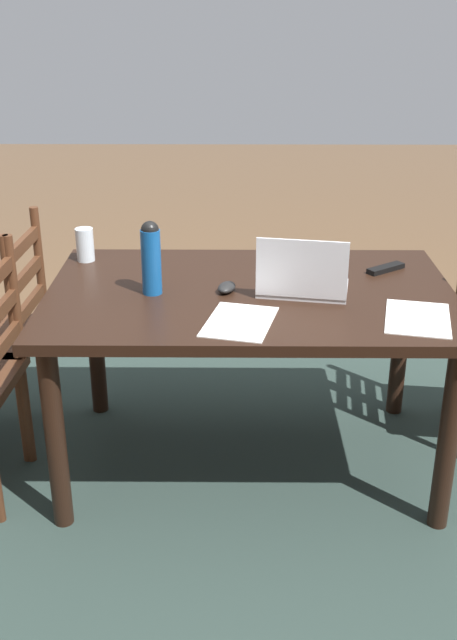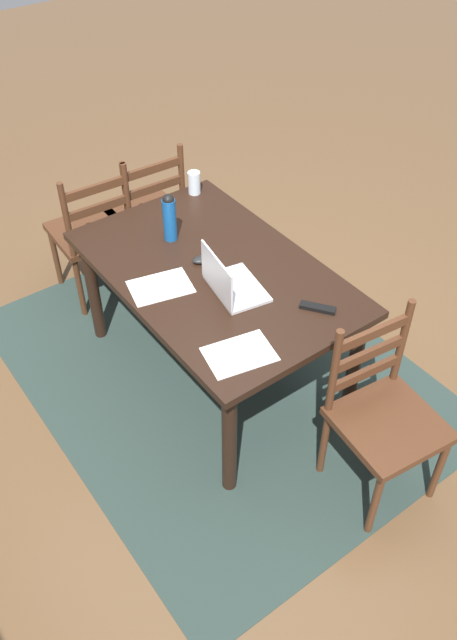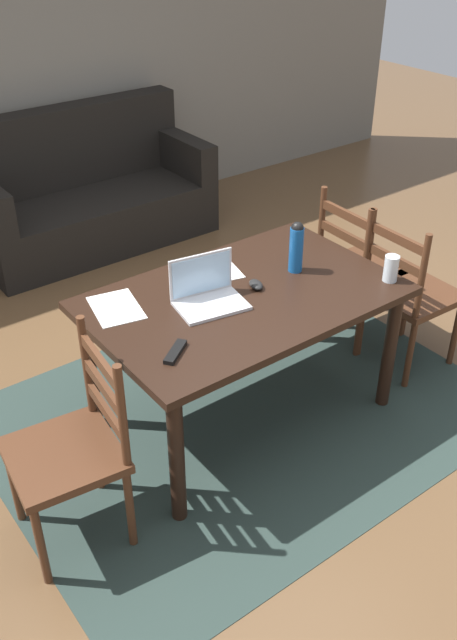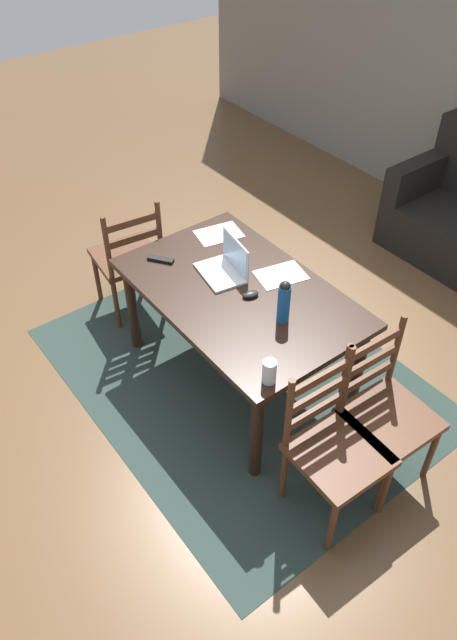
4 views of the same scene
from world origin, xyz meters
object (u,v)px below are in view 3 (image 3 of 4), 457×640
(water_bottle, at_px, (296,246))
(chair_left_near, at_px, (73,450))
(tv_remote, at_px, (175,352))
(laptop, at_px, (207,292))
(drinking_glass, at_px, (391,268))
(dining_table, at_px, (244,310))
(couch, at_px, (88,197))
(chair_right_far, at_px, (359,268))
(computer_mouse, at_px, (256,285))
(chair_right_near, at_px, (409,294))

(water_bottle, bearing_deg, chair_left_near, -170.79)
(chair_left_near, distance_m, tv_remote, 0.58)
(laptop, bearing_deg, drinking_glass, -23.99)
(dining_table, bearing_deg, drinking_glass, -26.40)
(couch, relative_size, water_bottle, 6.68)
(chair_left_near, relative_size, water_bottle, 3.53)
(couch, distance_m, water_bottle, 2.42)
(chair_right_far, xyz_separation_m, computer_mouse, (-0.95, -0.18, 0.29))
(water_bottle, height_order, drinking_glass, water_bottle)
(couch, relative_size, laptop, 5.09)
(couch, bearing_deg, tv_remote, -108.84)
(water_bottle, bearing_deg, chair_right_far, 13.35)
(computer_mouse, bearing_deg, chair_right_far, 27.29)
(couch, height_order, computer_mouse, couch)
(laptop, distance_m, drinking_glass, 0.93)
(chair_right_far, xyz_separation_m, tv_remote, (-1.57, -0.41, 0.29))
(chair_right_near, xyz_separation_m, chair_right_far, (0.00, 0.38, 0.00))
(chair_right_far, bearing_deg, chair_left_near, -169.42)
(tv_remote, bearing_deg, chair_right_near, -124.76)
(dining_table, relative_size, water_bottle, 5.53)
(chair_left_near, xyz_separation_m, couch, (1.39, 2.59, -0.11))
(dining_table, bearing_deg, tv_remote, -158.08)
(dining_table, xyz_separation_m, water_bottle, (0.36, 0.03, 0.23))
(chair_right_far, relative_size, drinking_glass, 7.06)
(chair_right_far, distance_m, computer_mouse, 1.01)
(chair_left_near, distance_m, chair_right_far, 2.10)
(chair_left_near, height_order, chair_right_far, same)
(water_bottle, bearing_deg, chair_right_near, -17.90)
(laptop, bearing_deg, couch, 77.03)
(tv_remote, bearing_deg, chair_right_far, -111.20)
(laptop, relative_size, drinking_glass, 2.62)
(chair_left_near, distance_m, drinking_glass, 1.74)
(laptop, xyz_separation_m, drinking_glass, (0.85, -0.38, 0.01))
(tv_remote, bearing_deg, computer_mouse, -105.41)
(dining_table, bearing_deg, chair_right_near, -10.32)
(laptop, bearing_deg, computer_mouse, -6.87)
(tv_remote, bearing_deg, chair_left_near, 51.93)
(chair_left_near, xyz_separation_m, drinking_glass, (1.70, -0.13, 0.34))
(chair_left_near, xyz_separation_m, computer_mouse, (1.12, 0.21, 0.29))
(laptop, bearing_deg, water_bottle, -1.83)
(chair_left_near, bearing_deg, chair_right_far, 10.58)
(dining_table, xyz_separation_m, tv_remote, (-0.53, -0.22, 0.10))
(dining_table, height_order, drinking_glass, drinking_glass)
(chair_right_near, height_order, water_bottle, water_bottle)
(drinking_glass, relative_size, computer_mouse, 1.35)
(chair_right_near, height_order, laptop, laptop)
(couch, bearing_deg, chair_left_near, -118.24)
(chair_left_near, relative_size, couch, 0.53)
(laptop, bearing_deg, chair_right_near, -10.97)
(chair_right_near, xyz_separation_m, laptop, (-1.22, 0.24, 0.33))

